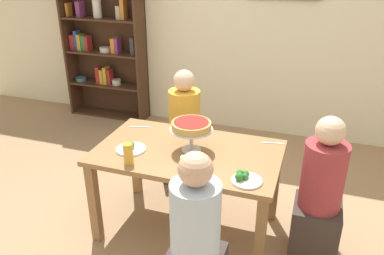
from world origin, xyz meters
TOP-DOWN VIEW (x-y plane):
  - ground_plane at (0.00, 0.00)m, footprint 12.00×12.00m
  - rear_partition at (0.00, 2.20)m, footprint 8.00×0.12m
  - dining_table at (0.00, 0.00)m, footprint 1.41×0.84m
  - bookshelf at (-1.88, 2.01)m, footprint 1.10×0.30m
  - diner_far_left at (-0.29, 0.72)m, footprint 0.34×0.34m
  - diner_head_east at (1.00, 0.02)m, footprint 0.34×0.34m
  - diner_near_right at (0.31, -0.74)m, footprint 0.34×0.34m
  - deep_dish_pizza_stand at (0.02, 0.01)m, footprint 0.33×0.33m
  - salad_plate_near_diner at (-0.42, -0.14)m, footprint 0.23×0.23m
  - salad_plate_far_diner at (0.50, -0.29)m, footprint 0.21×0.21m
  - beer_glass_amber_tall at (-0.34, -0.32)m, footprint 0.07×0.07m
  - water_glass_clear_near at (0.08, -0.28)m, footprint 0.06×0.06m
  - cutlery_fork_near at (0.60, 0.33)m, footprint 0.18×0.05m
  - cutlery_knife_near at (-0.54, 0.27)m, footprint 0.18×0.06m

SIDE VIEW (x-z plane):
  - ground_plane at x=0.00m, z-range 0.00..0.00m
  - diner_far_left at x=-0.29m, z-range -0.08..1.07m
  - diner_head_east at x=1.00m, z-range -0.08..1.07m
  - diner_near_right at x=0.31m, z-range -0.08..1.07m
  - dining_table at x=0.00m, z-range 0.27..1.01m
  - cutlery_fork_near at x=0.60m, z-range 0.74..0.74m
  - cutlery_knife_near at x=-0.54m, z-range 0.74..0.74m
  - salad_plate_near_diner at x=-0.42m, z-range 0.72..0.79m
  - salad_plate_far_diner at x=0.50m, z-range 0.73..0.80m
  - water_glass_clear_near at x=0.08m, z-range 0.74..0.84m
  - beer_glass_amber_tall at x=-0.34m, z-range 0.74..0.90m
  - deep_dish_pizza_stand at x=0.02m, z-range 0.81..1.05m
  - bookshelf at x=-1.88m, z-range 0.02..2.24m
  - rear_partition at x=0.00m, z-range 0.00..2.80m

